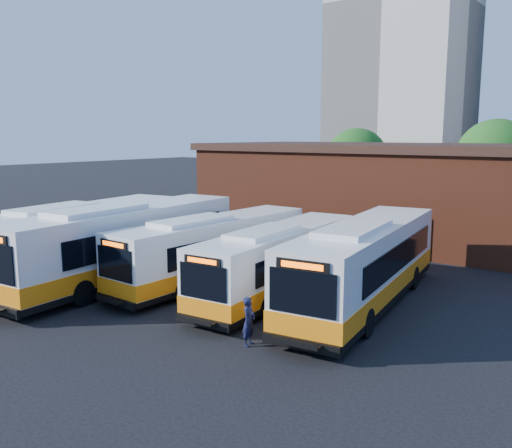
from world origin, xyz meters
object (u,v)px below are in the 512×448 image
Objects in this scene: bus_midwest at (214,252)px; bus_east at (365,267)px; bus_mideast at (279,263)px; bus_west at (125,246)px; bus_farwest at (79,240)px; transit_worker at (249,321)px.

bus_midwest is 0.90× the size of bus_east.
bus_mideast is at bearing 2.94° from bus_midwest.
bus_west is 1.17× the size of bus_midwest.
bus_farwest is 0.99× the size of bus_east.
bus_east is (3.63, 0.96, 0.20)m from bus_mideast.
bus_west reaches higher than bus_farwest.
bus_west is at bearing -7.82° from bus_farwest.
transit_worker is at bearing -38.94° from bus_midwest.
bus_mideast is at bearing 11.47° from transit_worker.
bus_farwest is 11.14m from bus_mideast.
bus_mideast is (7.18, 2.58, -0.29)m from bus_west.
transit_worker is (-1.14, -6.38, -0.79)m from bus_east.
bus_west is 11.38m from bus_east.
bus_west reaches higher than bus_mideast.
bus_east reaches higher than bus_farwest.
bus_west is 1.06× the size of bus_east.
bus_west is 1.20× the size of bus_mideast.
transit_worker is at bearing -107.76° from bus_east.
transit_worker is (2.49, -5.43, -0.59)m from bus_mideast.
bus_mideast is (10.83, 2.58, -0.19)m from bus_farwest.
bus_east reaches higher than transit_worker.
bus_farwest is 3.65m from bus_west.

